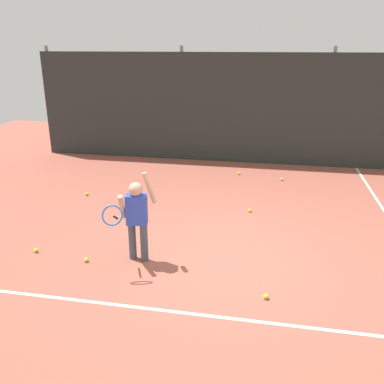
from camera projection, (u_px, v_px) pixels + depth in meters
ground_plane at (230, 259)px, 6.08m from camera, size 20.00×20.00×0.00m
court_line_baseline at (218, 317)px, 4.79m from camera, size 9.00×0.05×0.00m
back_fence_windscreen at (253, 110)px, 10.55m from camera, size 11.61×0.08×2.82m
fence_post_0 at (52, 101)px, 11.58m from camera, size 0.09×0.09×2.97m
fence_post_1 at (182, 104)px, 10.91m from camera, size 0.09×0.09×2.97m
fence_post_2 at (329, 108)px, 10.25m from camera, size 0.09×0.09×2.97m
tennis_player at (136, 215)px, 5.82m from camera, size 0.64×0.66×1.35m
tennis_ball_0 at (281, 179)px, 9.55m from camera, size 0.07×0.07×0.07m
tennis_ball_2 at (250, 210)px, 7.77m from camera, size 0.07×0.07×0.07m
tennis_ball_3 at (36, 250)px, 6.27m from camera, size 0.07×0.07×0.07m
tennis_ball_4 at (86, 260)px, 5.99m from camera, size 0.07×0.07×0.07m
tennis_ball_5 at (266, 297)px, 5.12m from camera, size 0.07×0.07×0.07m
tennis_ball_6 at (87, 194)px, 8.62m from camera, size 0.07×0.07×0.07m
tennis_ball_7 at (239, 173)px, 9.98m from camera, size 0.07×0.07×0.07m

